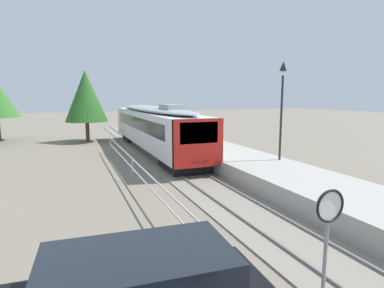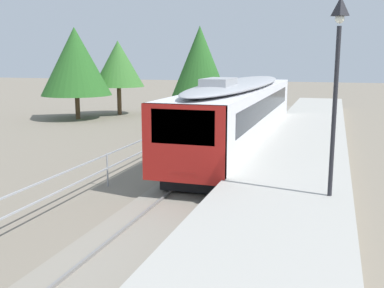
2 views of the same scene
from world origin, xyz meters
The scene contains 8 objects.
ground_plane centered at (-3.00, 22.00, 0.00)m, with size 160.00×160.00×0.00m, color slate.
track_rails centered at (0.00, 22.00, 0.03)m, with size 3.20×60.00×0.14m.
commuter_train centered at (0.00, 29.08, 2.14)m, with size 2.82×18.55×3.74m.
station_platform centered at (3.25, 22.00, 0.45)m, with size 3.90×60.00×0.90m, color #A8A59E.
platform_lamp_mid_platform centered at (4.57, 19.21, 4.62)m, with size 0.34×0.34×5.35m.
speed_limit_sign centered at (-2.12, 9.04, 2.12)m, with size 0.61×0.10×2.81m.
carpark_fence centered at (-3.30, 12.00, 0.91)m, with size 0.06×36.06×1.25m.
tree_distant_left centered at (-4.56, 37.21, 4.43)m, with size 4.02×4.02×6.90m.
Camera 1 is at (-6.27, 5.06, 4.37)m, focal length 29.35 mm.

